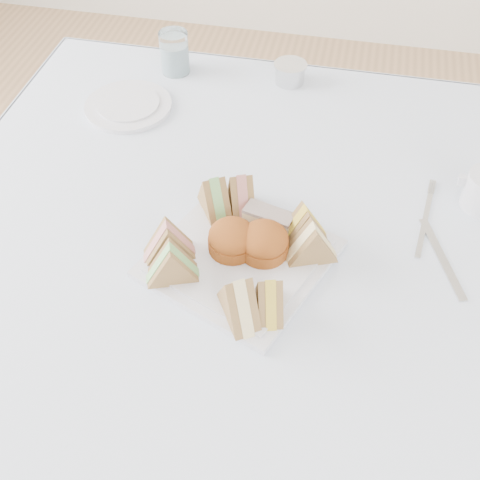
# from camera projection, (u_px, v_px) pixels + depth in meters

# --- Properties ---
(floor) EXTENTS (4.00, 4.00, 0.00)m
(floor) POSITION_uv_depth(u_px,v_px,m) (229.00, 415.00, 1.59)
(floor) COLOR #9E7751
(floor) RESTS_ON ground
(table) EXTENTS (0.90, 0.90, 0.74)m
(table) POSITION_uv_depth(u_px,v_px,m) (227.00, 337.00, 1.31)
(table) COLOR brown
(table) RESTS_ON floor
(tablecloth) EXTENTS (1.02, 1.02, 0.01)m
(tablecloth) POSITION_uv_depth(u_px,v_px,m) (224.00, 218.00, 1.04)
(tablecloth) COLOR white
(tablecloth) RESTS_ON table
(serving_plate) EXTENTS (0.33, 0.33, 0.01)m
(serving_plate) POSITION_uv_depth(u_px,v_px,m) (240.00, 258.00, 0.96)
(serving_plate) COLOR silver
(serving_plate) RESTS_ON tablecloth
(sandwich_fl_a) EXTENTS (0.09, 0.07, 0.07)m
(sandwich_fl_a) POSITION_uv_depth(u_px,v_px,m) (168.00, 240.00, 0.93)
(sandwich_fl_a) COLOR brown
(sandwich_fl_a) RESTS_ON serving_plate
(sandwich_fl_b) EXTENTS (0.09, 0.06, 0.07)m
(sandwich_fl_b) POSITION_uv_depth(u_px,v_px,m) (172.00, 262.00, 0.90)
(sandwich_fl_b) COLOR brown
(sandwich_fl_b) RESTS_ON serving_plate
(sandwich_fr_a) EXTENTS (0.05, 0.08, 0.07)m
(sandwich_fr_a) POSITION_uv_depth(u_px,v_px,m) (270.00, 295.00, 0.87)
(sandwich_fr_a) COLOR brown
(sandwich_fr_a) RESTS_ON serving_plate
(sandwich_fr_b) EXTENTS (0.08, 0.10, 0.08)m
(sandwich_fr_b) POSITION_uv_depth(u_px,v_px,m) (239.00, 297.00, 0.86)
(sandwich_fr_b) COLOR brown
(sandwich_fr_b) RESTS_ON serving_plate
(sandwich_bl_a) EXTENTS (0.08, 0.09, 0.07)m
(sandwich_bl_a) POSITION_uv_depth(u_px,v_px,m) (214.00, 195.00, 1.00)
(sandwich_bl_a) COLOR brown
(sandwich_bl_a) RESTS_ON serving_plate
(sandwich_bl_b) EXTENTS (0.07, 0.09, 0.07)m
(sandwich_bl_b) POSITION_uv_depth(u_px,v_px,m) (241.00, 191.00, 1.01)
(sandwich_bl_b) COLOR brown
(sandwich_bl_b) RESTS_ON serving_plate
(sandwich_br_a) EXTENTS (0.09, 0.07, 0.07)m
(sandwich_br_a) POSITION_uv_depth(u_px,v_px,m) (312.00, 241.00, 0.93)
(sandwich_br_a) COLOR brown
(sandwich_br_a) RESTS_ON serving_plate
(sandwich_br_b) EXTENTS (0.08, 0.07, 0.07)m
(sandwich_br_b) POSITION_uv_depth(u_px,v_px,m) (304.00, 222.00, 0.96)
(sandwich_br_b) COLOR brown
(sandwich_br_b) RESTS_ON serving_plate
(scone_left) EXTENTS (0.09, 0.09, 0.05)m
(scone_left) POSITION_uv_depth(u_px,v_px,m) (232.00, 238.00, 0.95)
(scone_left) COLOR #93501B
(scone_left) RESTS_ON serving_plate
(scone_right) EXTENTS (0.09, 0.09, 0.05)m
(scone_right) POSITION_uv_depth(u_px,v_px,m) (264.00, 242.00, 0.95)
(scone_right) COLOR #93501B
(scone_right) RESTS_ON serving_plate
(pastry_slice) EXTENTS (0.09, 0.05, 0.04)m
(pastry_slice) POSITION_uv_depth(u_px,v_px,m) (269.00, 220.00, 0.99)
(pastry_slice) COLOR tan
(pastry_slice) RESTS_ON serving_plate
(side_plate) EXTENTS (0.21, 0.21, 0.01)m
(side_plate) POSITION_uv_depth(u_px,v_px,m) (128.00, 106.00, 1.25)
(side_plate) COLOR silver
(side_plate) RESTS_ON tablecloth
(water_glass) EXTENTS (0.07, 0.07, 0.09)m
(water_glass) POSITION_uv_depth(u_px,v_px,m) (175.00, 53.00, 1.31)
(water_glass) COLOR white
(water_glass) RESTS_ON tablecloth
(tea_strainer) EXTENTS (0.09, 0.09, 0.04)m
(tea_strainer) POSITION_uv_depth(u_px,v_px,m) (290.00, 74.00, 1.30)
(tea_strainer) COLOR silver
(tea_strainer) RESTS_ON tablecloth
(knife) EXTENTS (0.08, 0.17, 0.00)m
(knife) POSITION_uv_depth(u_px,v_px,m) (442.00, 258.00, 0.97)
(knife) COLOR silver
(knife) RESTS_ON tablecloth
(fork) EXTENTS (0.03, 0.16, 0.00)m
(fork) POSITION_uv_depth(u_px,v_px,m) (424.00, 224.00, 1.02)
(fork) COLOR silver
(fork) RESTS_ON tablecloth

